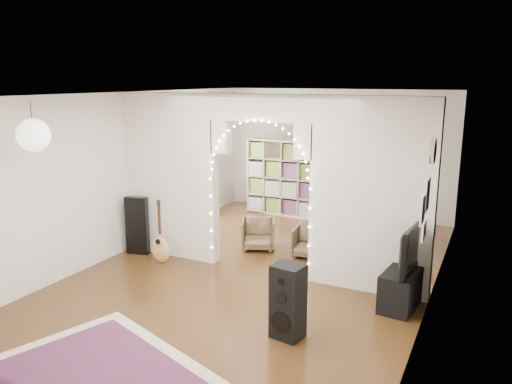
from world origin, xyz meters
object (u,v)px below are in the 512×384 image
at_px(bookcase, 284,177).
at_px(dining_table, 352,205).
at_px(floor_speaker, 288,302).
at_px(media_console, 404,286).
at_px(dining_chair_right, 310,242).
at_px(dining_chair_left, 258,234).
at_px(acoustic_guitar, 160,240).

height_order(bookcase, dining_table, bookcase).
distance_m(floor_speaker, bookcase, 5.37).
bearing_deg(media_console, dining_chair_right, 152.67).
bearing_deg(floor_speaker, media_console, 63.75).
distance_m(media_console, dining_chair_left, 2.90).
height_order(acoustic_guitar, media_console, acoustic_guitar).
distance_m(floor_speaker, dining_chair_left, 3.08).
xyz_separation_m(media_console, dining_chair_right, (-1.74, 1.16, -0.01)).
bearing_deg(dining_chair_left, floor_speaker, -81.28).
bearing_deg(acoustic_guitar, dining_chair_left, 52.56).
bearing_deg(dining_table, bookcase, 142.43).
xyz_separation_m(bookcase, dining_chair_left, (0.50, -2.30, -0.56)).
relative_size(media_console, dining_chair_left, 1.72).
relative_size(floor_speaker, media_console, 0.88).
xyz_separation_m(media_console, bookcase, (-3.18, 3.43, 0.57)).
xyz_separation_m(floor_speaker, dining_chair_right, (-0.70, 2.64, -0.19)).
xyz_separation_m(media_console, dining_chair_left, (-2.68, 1.13, 0.01)).
relative_size(acoustic_guitar, floor_speaker, 1.01).
relative_size(floor_speaker, dining_table, 0.70).
bearing_deg(dining_chair_right, floor_speaker, -81.92).
height_order(floor_speaker, bookcase, bookcase).
bearing_deg(media_console, acoustic_guitar, -170.91).
bearing_deg(dining_table, dining_chair_right, -115.00).
bearing_deg(dining_table, media_console, -64.00).
height_order(dining_table, dining_chair_right, dining_table).
relative_size(acoustic_guitar, bookcase, 0.54).
relative_size(bookcase, dining_chair_left, 2.83).
bearing_deg(media_console, dining_chair_left, 163.51).
relative_size(media_console, dining_table, 0.79).
distance_m(media_console, bookcase, 4.71).
distance_m(acoustic_guitar, media_console, 3.80).
bearing_deg(dining_chair_right, bookcase, 115.56).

